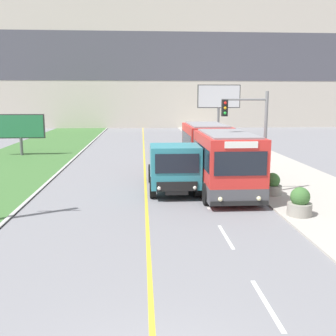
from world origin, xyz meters
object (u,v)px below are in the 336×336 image
object	(u,v)px
city_bus	(215,155)
traffic_light_mast	(251,129)
billboard_small	(20,127)
planter_round_second	(272,185)
billboard_large	(219,99)
planter_round_third	(251,172)
dump_truck	(174,168)
planter_round_near	(300,203)

from	to	relation	value
city_bus	traffic_light_mast	xyz separation A→B (m)	(1.22, -2.97, 1.69)
billboard_small	planter_round_second	xyz separation A→B (m)	(16.52, -14.85, -1.82)
billboard_large	planter_round_second	size ratio (longest dim) A/B	5.62
planter_round_third	traffic_light_mast	bearing A→B (deg)	-106.78
billboard_small	planter_round_second	bearing A→B (deg)	-41.94
traffic_light_mast	billboard_small	world-z (taller)	traffic_light_mast
city_bus	planter_round_second	distance (m)	4.11
traffic_light_mast	planter_round_second	bearing A→B (deg)	-14.09
billboard_large	billboard_small	size ratio (longest dim) A/B	1.52
dump_truck	billboard_large	distance (m)	22.34
billboard_small	planter_round_second	world-z (taller)	billboard_small
dump_truck	planter_round_near	world-z (taller)	dump_truck
city_bus	planter_round_near	xyz separation A→B (m)	(2.26, -6.77, -1.00)
traffic_light_mast	billboard_large	xyz separation A→B (m)	(2.64, 21.91, 1.36)
city_bus	dump_truck	world-z (taller)	city_bus
city_bus	planter_round_third	xyz separation A→B (m)	(2.20, 0.29, -1.04)
dump_truck	planter_round_near	distance (m)	6.65
city_bus	planter_round_third	world-z (taller)	city_bus
dump_truck	billboard_small	size ratio (longest dim) A/B	1.56
city_bus	billboard_small	distance (m)	18.38
city_bus	billboard_small	bearing A→B (deg)	140.79
traffic_light_mast	planter_round_near	world-z (taller)	traffic_light_mast
dump_truck	planter_round_third	bearing A→B (deg)	27.79
planter_round_near	planter_round_second	distance (m)	3.53
planter_round_near	planter_round_second	xyz separation A→B (m)	(0.04, 3.53, -0.04)
city_bus	traffic_light_mast	size ratio (longest dim) A/B	2.31
billboard_large	planter_round_second	xyz separation A→B (m)	(-1.57, -22.18, -4.10)
billboard_large	traffic_light_mast	bearing A→B (deg)	-96.88
dump_truck	traffic_light_mast	world-z (taller)	traffic_light_mast
traffic_light_mast	planter_round_third	distance (m)	4.37
planter_round_third	city_bus	bearing A→B (deg)	-172.45
planter_round_near	billboard_small	bearing A→B (deg)	131.90
planter_round_near	planter_round_third	world-z (taller)	planter_round_near
billboard_small	planter_round_near	xyz separation A→B (m)	(16.49, -18.38, -1.78)
planter_round_near	dump_truck	bearing A→B (deg)	136.35
traffic_light_mast	planter_round_second	xyz separation A→B (m)	(1.08, -0.27, -2.74)
planter_round_second	planter_round_third	bearing A→B (deg)	91.52
dump_truck	planter_round_second	size ratio (longest dim) A/B	5.73
planter_round_near	planter_round_third	bearing A→B (deg)	90.45
dump_truck	billboard_large	bearing A→B (deg)	73.17
billboard_large	billboard_small	bearing A→B (deg)	-157.94
city_bus	dump_truck	distance (m)	3.37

